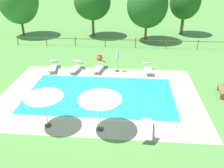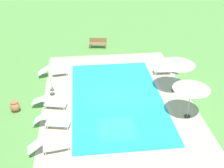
% 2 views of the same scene
% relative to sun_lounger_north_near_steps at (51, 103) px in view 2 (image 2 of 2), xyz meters
% --- Properties ---
extents(ground_plane, '(160.00, 160.00, 0.00)m').
position_rel_sun_lounger_north_near_steps_xyz_m(ground_plane, '(0.60, -4.08, -0.35)').
color(ground_plane, '#599342').
extents(pool_deck_paving, '(13.60, 9.25, 0.01)m').
position_rel_sun_lounger_north_near_steps_xyz_m(pool_deck_paving, '(0.60, -4.08, -0.35)').
color(pool_deck_paving, '#BCAD8E').
rests_on(pool_deck_paving, ground).
extents(swimming_pool_water, '(10.02, 5.67, 0.01)m').
position_rel_sun_lounger_north_near_steps_xyz_m(swimming_pool_water, '(0.60, -4.08, -0.35)').
color(swimming_pool_water, '#23A8C1').
rests_on(swimming_pool_water, ground).
extents(pool_coping_rim, '(10.50, 6.15, 0.01)m').
position_rel_sun_lounger_north_near_steps_xyz_m(pool_coping_rim, '(0.60, -4.08, -0.34)').
color(pool_coping_rim, beige).
rests_on(pool_coping_rim, ground).
extents(sun_lounger_north_near_steps, '(1.01, 2.15, 0.70)m').
position_rel_sun_lounger_north_near_steps_xyz_m(sun_lounger_north_near_steps, '(0.00, 0.00, 0.00)').
color(sun_lounger_north_near_steps, white).
rests_on(sun_lounger_north_near_steps, ground).
extents(sun_lounger_north_mid, '(0.72, 1.88, 1.00)m').
position_rel_sun_lounger_north_near_steps_xyz_m(sun_lounger_north_mid, '(3.57, -8.07, 0.04)').
color(sun_lounger_north_mid, white).
rests_on(sun_lounger_north_mid, ground).
extents(sun_lounger_north_far, '(0.86, 2.11, 0.75)m').
position_rel_sun_lounger_north_near_steps_xyz_m(sun_lounger_north_far, '(4.10, 0.04, 0.01)').
color(sun_lounger_north_far, white).
rests_on(sun_lounger_north_far, ground).
extents(sun_lounger_north_end, '(0.99, 2.06, 0.86)m').
position_rel_sun_lounger_north_near_steps_xyz_m(sun_lounger_north_end, '(-1.95, -0.23, 0.02)').
color(sun_lounger_north_end, white).
rests_on(sun_lounger_north_end, ground).
extents(sun_lounger_south_near_corner, '(0.93, 2.09, 0.82)m').
position_rel_sun_lounger_north_near_steps_xyz_m(sun_lounger_south_near_corner, '(-3.91, -0.22, 0.02)').
color(sun_lounger_south_near_corner, white).
rests_on(sun_lounger_south_near_corner, ground).
extents(patio_umbrella_open_foreground, '(2.07, 2.07, 2.27)m').
position_rel_sun_lounger_north_near_steps_xyz_m(patio_umbrella_open_foreground, '(-1.84, -7.86, 1.69)').
color(patio_umbrella_open_foreground, '#383838').
rests_on(patio_umbrella_open_foreground, ground).
extents(patio_umbrella_open_by_bench, '(2.28, 2.28, 2.37)m').
position_rel_sun_lounger_north_near_steps_xyz_m(patio_umbrella_open_by_bench, '(1.11, -7.95, 1.77)').
color(patio_umbrella_open_by_bench, '#383838').
rests_on(patio_umbrella_open_by_bench, ground).
extents(patio_umbrella_closed_row_west, '(0.32, 0.32, 2.46)m').
position_rel_sun_lounger_north_near_steps_xyz_m(patio_umbrella_closed_row_west, '(1.53, 0.03, 1.31)').
color(patio_umbrella_closed_row_west, '#383838').
rests_on(patio_umbrella_closed_row_west, ground).
extents(wooden_bench_lawn_side, '(0.68, 1.55, 0.87)m').
position_rel_sun_lounger_north_near_steps_xyz_m(wooden_bench_lawn_side, '(8.99, -3.47, 0.11)').
color(wooden_bench_lawn_side, olive).
rests_on(wooden_bench_lawn_side, ground).
extents(terracotta_urn_near_fence, '(0.56, 0.56, 0.71)m').
position_rel_sun_lounger_north_near_steps_xyz_m(terracotta_urn_near_fence, '(-0.22, 2.06, 0.03)').
color(terracotta_urn_near_fence, '#B7663D').
rests_on(terracotta_urn_near_fence, ground).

